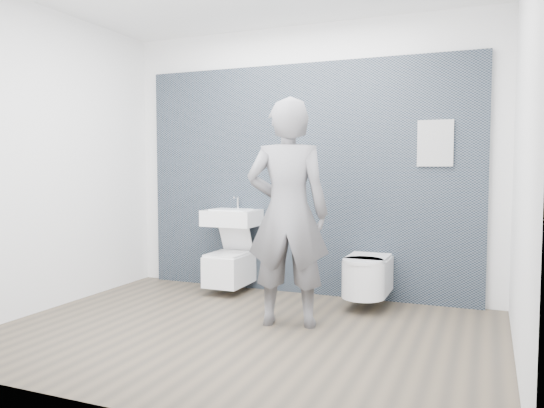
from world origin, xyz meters
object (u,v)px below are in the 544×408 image
at_px(washbasin, 232,217).
at_px(toilet_rounded, 366,276).
at_px(visitor, 288,213).
at_px(toilet_square, 230,267).

height_order(washbasin, toilet_rounded, washbasin).
distance_m(washbasin, visitor, 1.33).
bearing_deg(washbasin, toilet_square, -90.00).
distance_m(toilet_square, toilet_rounded, 1.48).
distance_m(washbasin, toilet_square, 0.53).
bearing_deg(visitor, toilet_square, -54.52).
bearing_deg(toilet_square, toilet_rounded, -2.66).
height_order(toilet_square, toilet_rounded, toilet_square).
height_order(washbasin, visitor, visitor).
relative_size(toilet_square, visitor, 0.37).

